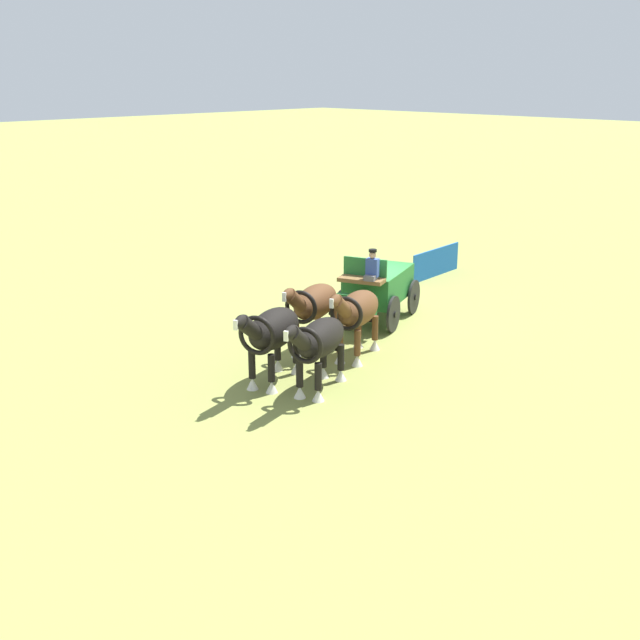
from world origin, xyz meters
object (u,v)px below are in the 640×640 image
(draft_horse_rear_off, at_px, (313,305))
(draft_horse_lead_near, at_px, (318,341))
(draft_horse_rear_near, at_px, (356,312))
(show_wagon, at_px, (377,287))
(draft_horse_lead_off, at_px, (272,332))

(draft_horse_rear_off, distance_m, draft_horse_lead_near, 2.91)
(draft_horse_rear_near, bearing_deg, show_wagon, -148.74)
(show_wagon, distance_m, draft_horse_rear_off, 3.58)
(draft_horse_rear_near, relative_size, draft_horse_lead_near, 0.98)
(draft_horse_lead_near, bearing_deg, draft_horse_rear_near, -159.14)
(draft_horse_rear_near, xyz_separation_m, draft_horse_lead_off, (2.88, -0.29, 0.03))
(draft_horse_rear_near, height_order, draft_horse_lead_near, draft_horse_rear_near)
(draft_horse_rear_off, bearing_deg, draft_horse_lead_off, 20.86)
(show_wagon, distance_m, draft_horse_lead_near, 6.15)
(draft_horse_rear_off, xyz_separation_m, draft_horse_lead_near, (1.97, 2.14, -0.08))
(draft_horse_rear_near, distance_m, draft_horse_lead_off, 2.90)
(draft_horse_rear_near, distance_m, draft_horse_lead_near, 2.61)
(show_wagon, height_order, draft_horse_rear_off, show_wagon)
(show_wagon, bearing_deg, draft_horse_rear_near, 31.26)
(draft_horse_rear_near, bearing_deg, draft_horse_rear_off, -69.21)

